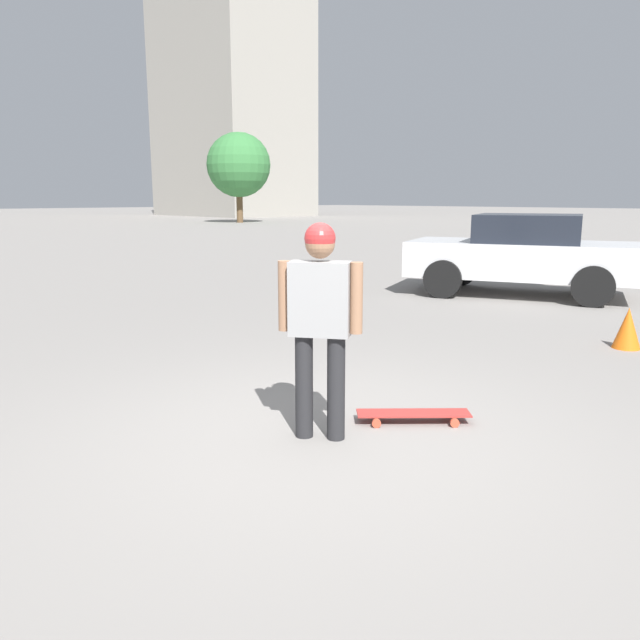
{
  "coord_description": "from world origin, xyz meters",
  "views": [
    {
      "loc": [
        -3.31,
        3.11,
        1.81
      ],
      "look_at": [
        0.0,
        0.0,
        0.92
      ],
      "focal_mm": 35.0,
      "sensor_mm": 36.0,
      "label": 1
    }
  ],
  "objects_px": {
    "car_parked_near": "(522,253)",
    "traffic_cone": "(628,328)",
    "person": "(320,312)",
    "skateboard": "(413,414)"
  },
  "relations": [
    {
      "from": "car_parked_near",
      "to": "traffic_cone",
      "type": "height_order",
      "value": "car_parked_near"
    },
    {
      "from": "car_parked_near",
      "to": "traffic_cone",
      "type": "distance_m",
      "value": 4.3
    },
    {
      "from": "person",
      "to": "car_parked_near",
      "type": "height_order",
      "value": "person"
    },
    {
      "from": "person",
      "to": "skateboard",
      "type": "height_order",
      "value": "person"
    },
    {
      "from": "skateboard",
      "to": "car_parked_near",
      "type": "xyz_separation_m",
      "value": [
        2.9,
        -6.89,
        0.72
      ]
    },
    {
      "from": "person",
      "to": "car_parked_near",
      "type": "xyz_separation_m",
      "value": [
        2.62,
        -7.67,
        -0.2
      ]
    },
    {
      "from": "person",
      "to": "traffic_cone",
      "type": "relative_size",
      "value": 3.25
    },
    {
      "from": "person",
      "to": "car_parked_near",
      "type": "bearing_deg",
      "value": 73.33
    },
    {
      "from": "car_parked_near",
      "to": "traffic_cone",
      "type": "relative_size",
      "value": 8.87
    },
    {
      "from": "skateboard",
      "to": "traffic_cone",
      "type": "xyz_separation_m",
      "value": [
        -0.18,
        -3.93,
        0.18
      ]
    }
  ]
}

